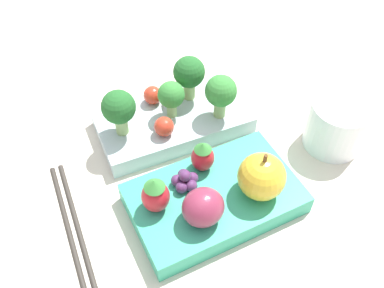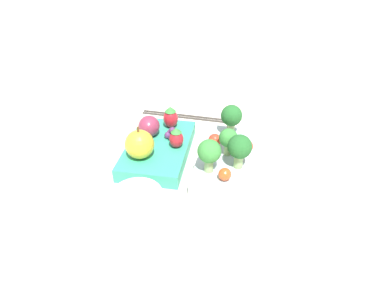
{
  "view_description": "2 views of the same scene",
  "coord_description": "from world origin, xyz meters",
  "px_view_note": "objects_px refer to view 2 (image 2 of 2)",
  "views": [
    {
      "loc": [
        -0.16,
        -0.29,
        0.41
      ],
      "look_at": [
        0.0,
        -0.0,
        0.04
      ],
      "focal_mm": 40.0,
      "sensor_mm": 36.0,
      "label": 1
    },
    {
      "loc": [
        0.51,
        0.06,
        0.39
      ],
      "look_at": [
        0.0,
        -0.0,
        0.04
      ],
      "focal_mm": 32.0,
      "sensor_mm": 36.0,
      "label": 2
    }
  ],
  "objects_px": {
    "broccoli_floret_2": "(209,152)",
    "cherry_tomato_0": "(215,140)",
    "broccoli_floret_1": "(228,139)",
    "bento_box_fruit": "(158,149)",
    "broccoli_floret_0": "(231,117)",
    "strawberry_0": "(171,117)",
    "cherry_tomato_2": "(246,146)",
    "grape_cluster": "(173,134)",
    "bento_box_savoury": "(227,160)",
    "cherry_tomato_1": "(225,174)",
    "plum": "(149,126)",
    "apple": "(140,144)",
    "broccoli_floret_3": "(240,148)",
    "chopsticks_pair": "(187,116)",
    "strawberry_1": "(176,139)",
    "drinking_cup": "(138,211)"
  },
  "relations": [
    {
      "from": "broccoli_floret_1",
      "to": "cherry_tomato_2",
      "type": "xyz_separation_m",
      "value": [
        -0.01,
        0.03,
        -0.02
      ]
    },
    {
      "from": "broccoli_floret_0",
      "to": "cherry_tomato_2",
      "type": "relative_size",
      "value": 2.58
    },
    {
      "from": "broccoli_floret_2",
      "to": "strawberry_0",
      "type": "height_order",
      "value": "broccoli_floret_2"
    },
    {
      "from": "broccoli_floret_0",
      "to": "cherry_tomato_0",
      "type": "bearing_deg",
      "value": -33.01
    },
    {
      "from": "broccoli_floret_0",
      "to": "cherry_tomato_2",
      "type": "height_order",
      "value": "broccoli_floret_0"
    },
    {
      "from": "broccoli_floret_3",
      "to": "bento_box_savoury",
      "type": "bearing_deg",
      "value": -151.86
    },
    {
      "from": "bento_box_fruit",
      "to": "cherry_tomato_2",
      "type": "distance_m",
      "value": 0.17
    },
    {
      "from": "broccoli_floret_0",
      "to": "drinking_cup",
      "type": "bearing_deg",
      "value": -28.76
    },
    {
      "from": "bento_box_savoury",
      "to": "drinking_cup",
      "type": "distance_m",
      "value": 0.21
    },
    {
      "from": "bento_box_fruit",
      "to": "bento_box_savoury",
      "type": "bearing_deg",
      "value": 82.7
    },
    {
      "from": "cherry_tomato_2",
      "to": "drinking_cup",
      "type": "relative_size",
      "value": 0.33
    },
    {
      "from": "plum",
      "to": "apple",
      "type": "bearing_deg",
      "value": -0.66
    },
    {
      "from": "broccoli_floret_3",
      "to": "grape_cluster",
      "type": "relative_size",
      "value": 2.02
    },
    {
      "from": "chopsticks_pair",
      "to": "apple",
      "type": "bearing_deg",
      "value": -17.02
    },
    {
      "from": "cherry_tomato_1",
      "to": "chopsticks_pair",
      "type": "distance_m",
      "value": 0.26
    },
    {
      "from": "strawberry_1",
      "to": "bento_box_savoury",
      "type": "bearing_deg",
      "value": 85.09
    },
    {
      "from": "grape_cluster",
      "to": "plum",
      "type": "bearing_deg",
      "value": -95.73
    },
    {
      "from": "cherry_tomato_1",
      "to": "apple",
      "type": "relative_size",
      "value": 0.35
    },
    {
      "from": "apple",
      "to": "grape_cluster",
      "type": "bearing_deg",
      "value": 144.7
    },
    {
      "from": "chopsticks_pair",
      "to": "broccoli_floret_3",
      "type": "bearing_deg",
      "value": 29.07
    },
    {
      "from": "strawberry_0",
      "to": "strawberry_1",
      "type": "distance_m",
      "value": 0.08
    },
    {
      "from": "bento_box_savoury",
      "to": "strawberry_1",
      "type": "xyz_separation_m",
      "value": [
        -0.01,
        -0.09,
        0.03
      ]
    },
    {
      "from": "plum",
      "to": "grape_cluster",
      "type": "xyz_separation_m",
      "value": [
        0.0,
        0.05,
        -0.01
      ]
    },
    {
      "from": "broccoli_floret_2",
      "to": "cherry_tomato_0",
      "type": "xyz_separation_m",
      "value": [
        -0.08,
        0.01,
        -0.03
      ]
    },
    {
      "from": "bento_box_savoury",
      "to": "strawberry_0",
      "type": "relative_size",
      "value": 4.44
    },
    {
      "from": "broccoli_floret_0",
      "to": "broccoli_floret_1",
      "type": "relative_size",
      "value": 1.22
    },
    {
      "from": "broccoli_floret_1",
      "to": "plum",
      "type": "distance_m",
      "value": 0.16
    },
    {
      "from": "cherry_tomato_1",
      "to": "drinking_cup",
      "type": "bearing_deg",
      "value": -52.54
    },
    {
      "from": "cherry_tomato_1",
      "to": "grape_cluster",
      "type": "distance_m",
      "value": 0.15
    },
    {
      "from": "bento_box_fruit",
      "to": "apple",
      "type": "relative_size",
      "value": 3.15
    },
    {
      "from": "bento_box_fruit",
      "to": "apple",
      "type": "bearing_deg",
      "value": -28.21
    },
    {
      "from": "bento_box_fruit",
      "to": "cherry_tomato_1",
      "type": "distance_m",
      "value": 0.16
    },
    {
      "from": "cherry_tomato_2",
      "to": "grape_cluster",
      "type": "bearing_deg",
      "value": -101.04
    },
    {
      "from": "broccoli_floret_1",
      "to": "grape_cluster",
      "type": "xyz_separation_m",
      "value": [
        -0.04,
        -0.11,
        -0.02
      ]
    },
    {
      "from": "broccoli_floret_1",
      "to": "bento_box_fruit",
      "type": "bearing_deg",
      "value": -96.97
    },
    {
      "from": "plum",
      "to": "drinking_cup",
      "type": "bearing_deg",
      "value": 7.97
    },
    {
      "from": "broccoli_floret_3",
      "to": "chopsticks_pair",
      "type": "distance_m",
      "value": 0.24
    },
    {
      "from": "broccoli_floret_3",
      "to": "plum",
      "type": "relative_size",
      "value": 1.4
    },
    {
      "from": "cherry_tomato_1",
      "to": "cherry_tomato_2",
      "type": "bearing_deg",
      "value": 156.72
    },
    {
      "from": "cherry_tomato_0",
      "to": "cherry_tomato_2",
      "type": "relative_size",
      "value": 1.02
    },
    {
      "from": "bento_box_savoury",
      "to": "plum",
      "type": "bearing_deg",
      "value": -106.44
    },
    {
      "from": "broccoli_floret_1",
      "to": "apple",
      "type": "xyz_separation_m",
      "value": [
        0.03,
        -0.15,
        -0.01
      ]
    },
    {
      "from": "cherry_tomato_0",
      "to": "cherry_tomato_1",
      "type": "bearing_deg",
      "value": 12.84
    },
    {
      "from": "bento_box_fruit",
      "to": "strawberry_1",
      "type": "distance_m",
      "value": 0.05
    },
    {
      "from": "plum",
      "to": "broccoli_floret_1",
      "type": "bearing_deg",
      "value": 73.8
    },
    {
      "from": "broccoli_floret_1",
      "to": "drinking_cup",
      "type": "bearing_deg",
      "value": -36.86
    },
    {
      "from": "strawberry_1",
      "to": "chopsticks_pair",
      "type": "bearing_deg",
      "value": 179.87
    },
    {
      "from": "bento_box_fruit",
      "to": "broccoli_floret_2",
      "type": "height_order",
      "value": "broccoli_floret_2"
    },
    {
      "from": "broccoli_floret_3",
      "to": "apple",
      "type": "bearing_deg",
      "value": -93.13
    },
    {
      "from": "broccoli_floret_1",
      "to": "apple",
      "type": "distance_m",
      "value": 0.16
    }
  ]
}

